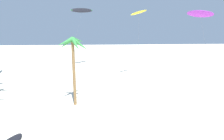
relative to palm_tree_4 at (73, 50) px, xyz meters
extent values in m
cylinder|color=brown|center=(-0.05, 0.04, -2.82)|extent=(0.37, 0.37, 8.43)
cone|color=#33843D|center=(0.87, -0.11, 0.71)|extent=(2.25, 0.89, 1.82)
cone|color=#33843D|center=(0.51, 1.03, 1.19)|extent=(1.65, 2.34, 0.97)
cone|color=#33843D|center=(-0.88, 0.59, 0.81)|extent=(2.20, 1.73, 1.64)
cone|color=#33843D|center=(-0.82, -0.74, 1.04)|extent=(2.07, 2.07, 1.25)
cone|color=#33843D|center=(0.39, -0.83, 0.76)|extent=(1.51, 2.25, 1.73)
ellipsoid|color=yellow|center=(11.44, 12.95, 6.00)|extent=(4.31, 3.50, 1.85)
ellipsoid|color=#19B2B7|center=(11.44, 12.95, 6.03)|extent=(4.10, 3.04, 1.50)
cylinder|color=#4C4C51|center=(10.93, 10.67, -0.55)|extent=(1.05, 4.58, 12.97)
ellipsoid|color=black|center=(-0.04, 26.90, 7.92)|extent=(6.27, 6.22, 2.14)
ellipsoid|color=green|center=(-0.04, 26.90, 7.96)|extent=(5.81, 5.87, 1.28)
cylinder|color=#4C4C51|center=(-1.80, 23.15, 0.39)|extent=(3.54, 7.52, 14.86)
ellipsoid|color=purple|center=(22.09, 9.77, 5.56)|extent=(4.35, 3.17, 1.74)
ellipsoid|color=black|center=(22.09, 9.77, 5.59)|extent=(4.18, 2.63, 0.90)
cylinder|color=#4C4C51|center=(21.28, 5.72, -0.77)|extent=(1.63, 8.12, 12.54)
camera|label=1|loc=(2.26, -22.17, 2.05)|focal=28.58mm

